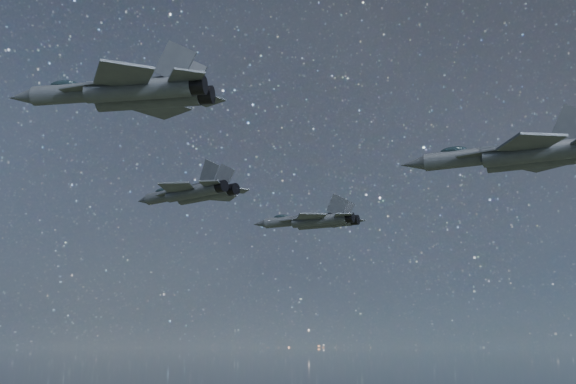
# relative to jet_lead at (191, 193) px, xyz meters

# --- Properties ---
(jet_lead) EXTENTS (15.25, 10.11, 3.89)m
(jet_lead) POSITION_rel_jet_lead_xyz_m (0.00, 0.00, 0.00)
(jet_lead) COLOR #383F47
(jet_left) EXTENTS (16.09, 11.10, 4.04)m
(jet_left) POSITION_rel_jet_lead_xyz_m (8.62, 20.27, 0.11)
(jet_left) COLOR #383F47
(jet_right) EXTENTS (15.78, 11.05, 3.98)m
(jet_right) POSITION_rel_jet_lead_xyz_m (7.04, -26.42, 0.86)
(jet_right) COLOR #383F47
(jet_slot) EXTENTS (19.95, 13.85, 5.01)m
(jet_slot) POSITION_rel_jet_lead_xyz_m (33.97, -1.24, 1.20)
(jet_slot) COLOR #383F47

